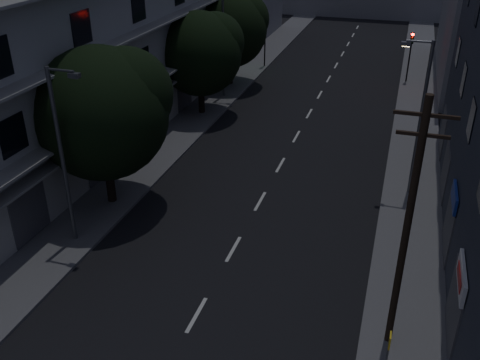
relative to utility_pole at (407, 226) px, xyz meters
The scene contains 15 objects.
ground 19.72m from the utility_pole, 111.38° to the left, with size 160.00×160.00×0.00m, color black.
sidewalk_left 23.43m from the utility_pole, 129.10° to the left, with size 3.00×90.00×0.15m, color #565659.
sidewalk_right 18.44m from the utility_pole, 88.29° to the left, with size 3.00×90.00×0.15m, color #565659.
lane_markings 25.51m from the utility_pole, 106.16° to the left, with size 0.15×60.50×0.01m.
building_left 21.91m from the utility_pole, 150.31° to the left, with size 7.00×36.00×14.00m.
tree_near 15.36m from the utility_pole, 157.15° to the left, with size 6.45×6.45×7.95m.
tree_mid 24.20m from the utility_pole, 126.50° to the left, with size 5.84×5.84×7.19m.
tree_far 30.41m from the utility_pole, 118.69° to the left, with size 6.04×6.04×7.46m.
traffic_signal_far_right 31.65m from the utility_pole, 90.86° to the left, with size 0.28×0.37×4.10m.
traffic_signal_far_left 35.28m from the utility_pole, 112.16° to the left, with size 0.28×0.37×4.10m.
street_lamp_left_near 14.13m from the utility_pole, behind, with size 1.51×0.25×8.00m.
street_lamp_right 11.38m from the utility_pole, 88.79° to the left, with size 1.51×0.25×8.00m.
street_lamp_left_far 27.32m from the utility_pole, 120.87° to the left, with size 1.51×0.25×8.00m.
utility_pole is the anchor object (origin of this frame).
bus_stop_sign 3.92m from the utility_pole, 91.52° to the right, with size 0.06×0.35×2.52m.
Camera 1 is at (6.19, -7.78, 13.87)m, focal length 40.00 mm.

